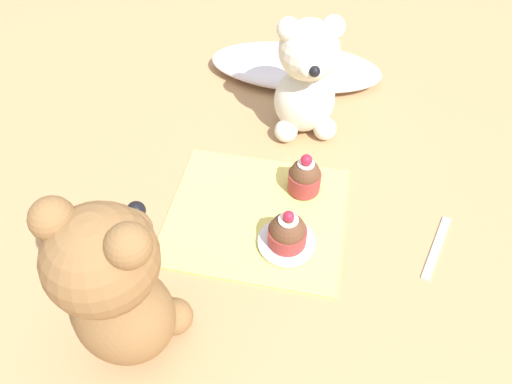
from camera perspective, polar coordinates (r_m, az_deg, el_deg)
The scene contains 9 objects.
ground_plane at distance 0.76m, azimuth 0.00°, elevation -2.75°, with size 4.00×4.00×0.00m, color tan.
knitted_placemat at distance 0.76m, azimuth 0.00°, elevation -2.61°, with size 0.27×0.24×0.01m, color #E0D166.
tulle_cloth at distance 1.01m, azimuth 4.52°, elevation 14.12°, with size 0.34×0.15×0.04m, color silver.
teddy_bear_cream at distance 0.84m, azimuth 5.81°, elevation 12.67°, with size 0.13×0.12×0.21m.
teddy_bear_tan at distance 0.57m, azimuth -15.71°, elevation -10.42°, with size 0.14×0.14×0.25m.
cupcake_near_cream_bear at distance 0.78m, azimuth 5.59°, elevation 1.77°, with size 0.05×0.05×0.07m.
saucer_plate at distance 0.73m, azimuth 3.52°, elevation -5.74°, with size 0.08×0.08×0.01m, color silver.
cupcake_near_tan_bear at distance 0.71m, azimuth 3.61°, elevation -4.57°, with size 0.06×0.06×0.07m.
teaspoon at distance 0.77m, azimuth 19.95°, elevation -5.91°, with size 0.12×0.01×0.01m, color silver.
Camera 1 is at (0.09, -0.46, 0.60)m, focal length 35.00 mm.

